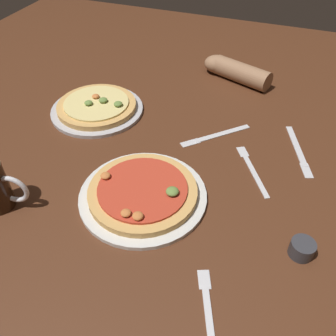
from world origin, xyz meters
TOP-DOWN VIEW (x-y plane):
  - ground_plane at (0.00, 0.00)m, footprint 2.40×2.40m
  - pizza_plate_near at (-0.03, -0.11)m, footprint 0.33×0.33m
  - pizza_plate_far at (-0.33, 0.20)m, footprint 0.31×0.31m
  - ramekin_sauce at (0.36, -0.14)m, footprint 0.05×0.05m
  - fork_left at (0.21, -0.35)m, footprint 0.10×0.20m
  - knife_right at (0.08, 0.21)m, footprint 0.18×0.18m
  - fork_spare at (0.21, 0.10)m, footprint 0.13×0.19m
  - knife_spare at (0.33, 0.22)m, footprint 0.10×0.23m
  - diner_arm at (0.05, 0.58)m, footprint 0.27×0.15m

SIDE VIEW (x-z plane):
  - ground_plane at x=0.00m, z-range -0.03..0.00m
  - fork_left at x=0.21m, z-range 0.00..0.01m
  - knife_right at x=0.08m, z-range 0.00..0.01m
  - fork_spare at x=0.21m, z-range 0.00..0.01m
  - knife_spare at x=0.33m, z-range 0.00..0.01m
  - pizza_plate_near at x=-0.03m, z-range -0.01..0.04m
  - pizza_plate_far at x=-0.33m, z-range -0.01..0.04m
  - ramekin_sauce at x=0.36m, z-range 0.00..0.04m
  - diner_arm at x=0.05m, z-range 0.00..0.07m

